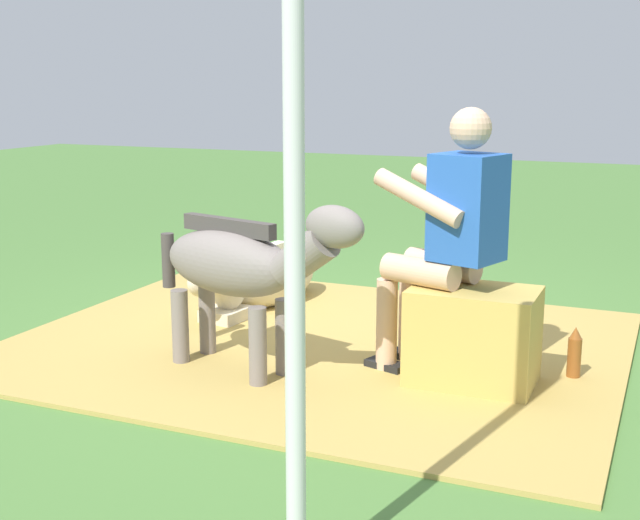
% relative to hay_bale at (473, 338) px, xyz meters
% --- Properties ---
extents(ground_plane, '(24.00, 24.00, 0.00)m').
position_rel_hay_bale_xyz_m(ground_plane, '(0.97, -0.42, -0.25)').
color(ground_plane, '#4C7A38').
extents(hay_patch, '(3.40, 2.74, 0.02)m').
position_rel_hay_bale_xyz_m(hay_patch, '(0.98, -0.30, -0.24)').
color(hay_patch, tan).
rests_on(hay_patch, ground).
extents(hay_bale, '(0.62, 0.42, 0.50)m').
position_rel_hay_bale_xyz_m(hay_bale, '(0.00, 0.00, 0.00)').
color(hay_bale, tan).
rests_on(hay_bale, ground).
extents(person_seated, '(0.72, 0.54, 1.38)m').
position_rel_hay_bale_xyz_m(person_seated, '(0.16, -0.04, 0.52)').
color(person_seated, '#D8AD8C').
rests_on(person_seated, ground).
extents(pony_standing, '(1.32, 0.56, 0.95)m').
position_rel_hay_bale_xyz_m(pony_standing, '(1.13, 0.30, 0.33)').
color(pony_standing, slate).
rests_on(pony_standing, ground).
extents(pony_lying, '(0.50, 1.35, 0.42)m').
position_rel_hay_bale_xyz_m(pony_lying, '(1.64, -0.94, -0.06)').
color(pony_lying, beige).
rests_on(pony_lying, ground).
extents(soda_bottle, '(0.07, 0.07, 0.29)m').
position_rel_hay_bale_xyz_m(soda_bottle, '(-0.46, -0.28, -0.11)').
color(soda_bottle, brown).
rests_on(soda_bottle, ground).
extents(tent_pole_left, '(0.06, 0.06, 2.55)m').
position_rel_hay_bale_xyz_m(tent_pole_left, '(0.09, 1.91, 1.02)').
color(tent_pole_left, silver).
rests_on(tent_pole_left, ground).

